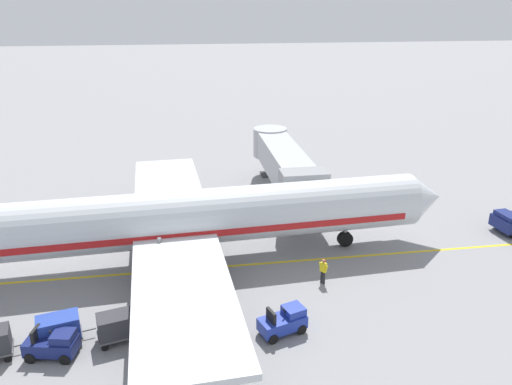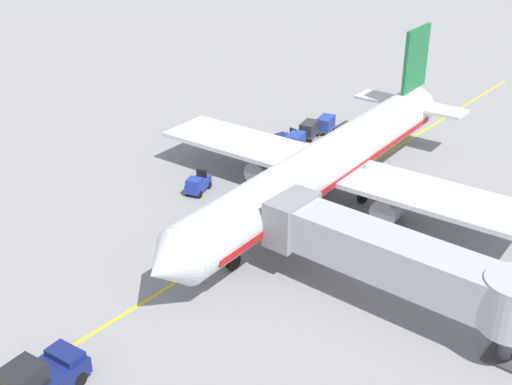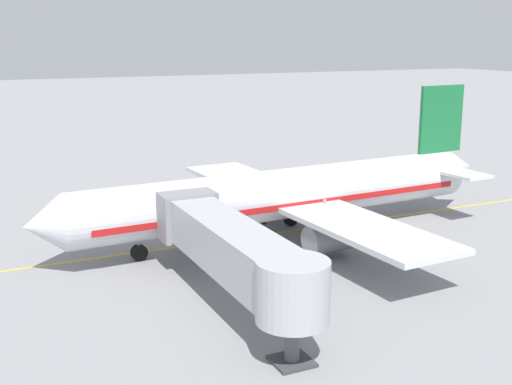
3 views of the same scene
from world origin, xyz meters
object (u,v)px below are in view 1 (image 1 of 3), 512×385
jet_bridge (284,162)px  baggage_cart_front (119,325)px  baggage_tug_trailing (284,321)px  ground_crew_wing_walker (323,270)px  ground_crew_loader (190,276)px  baggage_tug_lead (53,344)px  parked_airliner (184,219)px  baggage_cart_second_in_train (59,328)px

jet_bridge → baggage_cart_front: jet_bridge is taller
baggage_tug_trailing → baggage_cart_front: baggage_tug_trailing is taller
ground_crew_wing_walker → ground_crew_loader: bearing=-93.5°
jet_bridge → baggage_tug_lead: 25.14m
jet_bridge → baggage_cart_front: 22.64m
baggage_tug_trailing → ground_crew_loader: ground_crew_loader is taller
parked_airliner → ground_crew_loader: parked_airliner is taller
jet_bridge → baggage_tug_lead: bearing=-39.0°
baggage_cart_second_in_train → ground_crew_loader: size_ratio=1.76×
ground_crew_wing_walker → parked_airliner: bearing=-116.1°
parked_airliner → ground_crew_wing_walker: size_ratio=22.09×
jet_bridge → ground_crew_loader: (14.26, -8.79, -2.51)m
parked_airliner → baggage_tug_trailing: parked_airliner is taller
baggage_cart_front → baggage_tug_lead: bearing=-75.9°
baggage_tug_trailing → baggage_cart_second_in_train: (-0.90, -11.64, 0.24)m
ground_crew_loader → baggage_tug_trailing: bearing=43.5°
jet_bridge → ground_crew_loader: jet_bridge is taller
baggage_cart_second_in_train → ground_crew_wing_walker: bearing=103.6°
parked_airliner → baggage_tug_lead: parked_airliner is taller
jet_bridge → baggage_tug_trailing: 19.91m
baggage_cart_front → baggage_tug_trailing: bearing=85.5°
baggage_tug_trailing → baggage_cart_front: bearing=-94.5°
baggage_cart_front → ground_crew_loader: ground_crew_loader is taller
ground_crew_loader → jet_bridge: bearing=148.3°
parked_airliner → baggage_tug_trailing: bearing=29.7°
parked_airliner → jet_bridge: parked_airliner is taller
jet_bridge → baggage_cart_second_in_train: size_ratio=5.58×
baggage_cart_second_in_train → ground_crew_wing_walker: ground_crew_wing_walker is taller
ground_crew_loader → parked_airliner: bearing=-177.7°
parked_airliner → baggage_tug_lead: bearing=-37.7°
ground_crew_wing_walker → baggage_cart_front: bearing=-72.2°
baggage_tug_lead → baggage_cart_front: bearing=104.1°
parked_airliner → baggage_cart_front: size_ratio=12.53×
baggage_tug_lead → baggage_tug_trailing: size_ratio=0.98×
baggage_tug_lead → baggage_tug_trailing: (-0.11, 11.73, 0.00)m
parked_airliner → ground_crew_loader: 4.26m
baggage_tug_lead → ground_crew_wing_walker: bearing=107.0°
baggage_cart_front → ground_crew_loader: bearing=139.0°
baggage_cart_second_in_train → ground_crew_wing_walker: 15.54m
parked_airliner → ground_crew_wing_walker: 9.63m
baggage_tug_lead → baggage_cart_front: (-0.78, 3.12, 0.24)m
parked_airliner → ground_crew_wing_walker: (4.13, 8.41, -2.23)m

